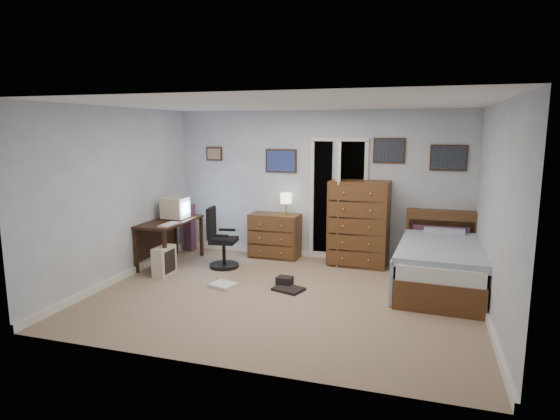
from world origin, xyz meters
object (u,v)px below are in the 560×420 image
Objects in this scene: computer_desk at (166,230)px; bed at (441,264)px; low_dresser at (275,236)px; tall_dresser at (359,223)px; office_chair at (220,244)px.

computer_desk is 0.58× the size of bed.
low_dresser is 1.47m from tall_dresser.
bed is (4.27, 0.08, -0.23)m from computer_desk.
office_chair is at bearing -156.18° from tall_dresser.
low_dresser is 2.81m from bed.
bed is (2.68, -0.82, -0.05)m from low_dresser.
office_chair is 1.14× the size of low_dresser.
low_dresser is at bearing 29.92° from computer_desk.
computer_desk is at bearing -149.19° from low_dresser.
computer_desk is at bearing 176.17° from office_chair.
tall_dresser is at bearing 13.12° from office_chair.
tall_dresser is at bearing 16.54° from computer_desk.
bed is (1.25, -0.79, -0.36)m from tall_dresser.
low_dresser is at bearing 166.25° from bed.
office_chair reaches higher than low_dresser.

